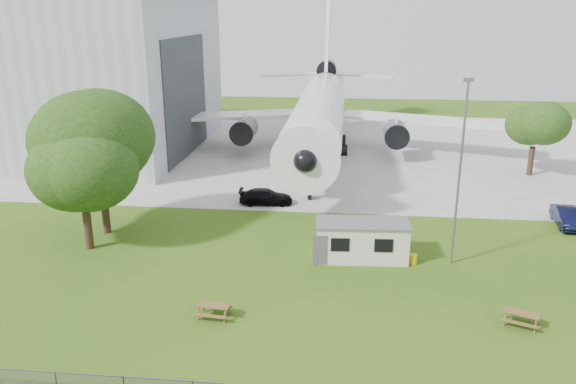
# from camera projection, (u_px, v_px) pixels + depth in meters

# --- Properties ---
(ground) EXTENTS (160.00, 160.00, 0.00)m
(ground) POSITION_uv_depth(u_px,v_px,m) (323.00, 303.00, 32.12)
(ground) COLOR #496B1B
(concrete_apron) EXTENTS (120.00, 46.00, 0.03)m
(concrete_apron) POSITION_uv_depth(u_px,v_px,m) (337.00, 149.00, 68.09)
(concrete_apron) COLOR #B7B7B2
(concrete_apron) RESTS_ON ground
(hangar) EXTENTS (43.00, 31.00, 18.55)m
(hangar) POSITION_uv_depth(u_px,v_px,m) (21.00, 68.00, 67.07)
(hangar) COLOR #B2B7BC
(hangar) RESTS_ON ground
(airliner) EXTENTS (46.36, 47.73, 17.69)m
(airliner) POSITION_uv_depth(u_px,v_px,m) (320.00, 108.00, 64.64)
(airliner) COLOR white
(airliner) RESTS_ON ground
(site_cabin) EXTENTS (6.82, 3.04, 2.62)m
(site_cabin) POSITION_uv_depth(u_px,v_px,m) (362.00, 240.00, 37.49)
(site_cabin) COLOR silver
(site_cabin) RESTS_ON ground
(picnic_west) EXTENTS (1.94, 1.67, 0.76)m
(picnic_west) POSITION_uv_depth(u_px,v_px,m) (214.00, 317.00, 30.59)
(picnic_west) COLOR brown
(picnic_west) RESTS_ON ground
(picnic_east) EXTENTS (2.23, 2.06, 0.76)m
(picnic_east) POSITION_uv_depth(u_px,v_px,m) (520.00, 325.00, 29.81)
(picnic_east) COLOR brown
(picnic_east) RESTS_ON ground
(lamp_mast) EXTENTS (0.16, 0.16, 12.00)m
(lamp_mast) POSITION_uv_depth(u_px,v_px,m) (459.00, 176.00, 35.34)
(lamp_mast) COLOR slate
(lamp_mast) RESTS_ON ground
(tree_west_big) EXTENTS (9.63, 9.63, 11.66)m
(tree_west_big) POSITION_uv_depth(u_px,v_px,m) (98.00, 144.00, 40.23)
(tree_west_big) COLOR #382619
(tree_west_big) RESTS_ON ground
(tree_west_small) EXTENTS (7.29, 7.29, 9.23)m
(tree_west_small) POSITION_uv_depth(u_px,v_px,m) (81.00, 172.00, 37.80)
(tree_west_small) COLOR #382619
(tree_west_small) RESTS_ON ground
(tree_far_apron) EXTENTS (5.38, 5.38, 7.80)m
(tree_far_apron) POSITION_uv_depth(u_px,v_px,m) (536.00, 126.00, 55.53)
(tree_far_apron) COLOR #382619
(tree_far_apron) RESTS_ON ground
(car_ne_sedan) EXTENTS (1.88, 4.47, 1.44)m
(car_ne_sedan) POSITION_uv_depth(u_px,v_px,m) (567.00, 217.00, 43.40)
(car_ne_sedan) COLOR black
(car_ne_sedan) RESTS_ON ground
(car_apron_van) EXTENTS (4.73, 2.26, 1.33)m
(car_apron_van) POSITION_uv_depth(u_px,v_px,m) (266.00, 197.00, 48.32)
(car_apron_van) COLOR black
(car_apron_van) RESTS_ON ground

